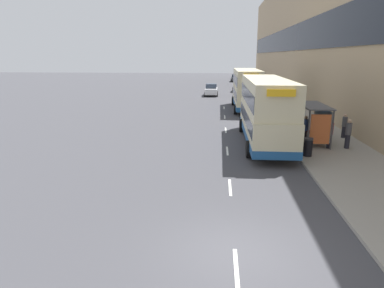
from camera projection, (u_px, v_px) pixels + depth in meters
ground_plane at (235, 253)px, 10.22m from camera, size 220.00×220.00×0.00m
pavement at (271, 98)px, 46.86m from camera, size 5.00×93.00×0.14m
terrace_facade at (306, 31)px, 44.36m from camera, size 3.10×93.00×17.76m
lane_mark_0 at (236, 269)px, 9.45m from camera, size 0.12×2.00×0.01m
lane_mark_1 at (230, 187)px, 15.33m from camera, size 0.12×2.00×0.01m
lane_mark_2 at (227, 151)px, 21.21m from camera, size 0.12×2.00×0.01m
lane_mark_3 at (226, 130)px, 27.09m from camera, size 0.12×2.00×0.01m
lane_mark_4 at (225, 117)px, 32.97m from camera, size 0.12×2.00×0.01m
lane_mark_5 at (224, 108)px, 38.85m from camera, size 0.12×2.00×0.01m
bus_shelter at (317, 117)px, 22.20m from camera, size 1.60×4.20×2.48m
double_decker_bus_near at (265, 110)px, 22.38m from camera, size 2.85×10.78×4.30m
double_decker_bus_ahead at (247, 89)px, 36.97m from camera, size 2.85×10.35×4.30m
car_0 at (239, 87)px, 55.85m from camera, size 2.05×3.89×1.68m
car_1 at (211, 90)px, 50.41m from camera, size 1.97×3.97×1.75m
car_2 at (235, 78)px, 77.89m from camera, size 2.06×4.35×1.67m
pedestrian_at_shelter at (344, 126)px, 23.83m from camera, size 0.34×0.34×1.70m
pedestrian_1 at (305, 130)px, 22.16m from camera, size 0.37×0.37×1.86m
pedestrian_2 at (330, 133)px, 21.11m from camera, size 0.37×0.37×1.85m
pedestrian_3 at (322, 118)px, 26.51m from camera, size 0.35×0.35×1.78m
pedestrian_4 at (348, 134)px, 21.08m from camera, size 0.36×0.36×1.82m
litter_bin at (308, 147)px, 19.56m from camera, size 0.55×0.55×1.05m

